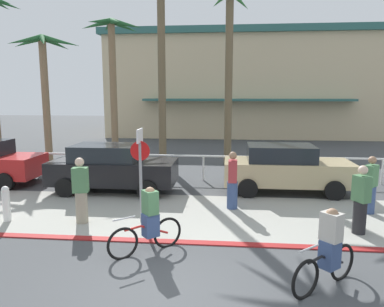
{
  "coord_description": "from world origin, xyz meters",
  "views": [
    {
      "loc": [
        0.97,
        -5.95,
        3.48
      ],
      "look_at": [
        -0.21,
        6.0,
        1.51
      ],
      "focal_mm": 34.41,
      "sensor_mm": 36.0,
      "label": 1
    }
  ],
  "objects_px": {
    "cyclist_red_0": "(149,222)",
    "car_tan_2": "(285,168)",
    "pedestrian_0": "(232,183)",
    "palm_tree_2": "(44,68)",
    "cyclist_black_1": "(328,250)",
    "pedestrian_1": "(81,193)",
    "pedestrian_3": "(361,203)",
    "palm_tree_3": "(113,57)",
    "palm_tree_5": "(230,40)",
    "palm_tree_4": "(160,6)",
    "car_black_1": "(112,168)",
    "bollard_3": "(6,203)",
    "pedestrian_2": "(370,187)",
    "stop_sign_bike_lane": "(140,162)"
  },
  "relations": [
    {
      "from": "cyclist_black_1",
      "to": "pedestrian_1",
      "type": "xyz_separation_m",
      "value": [
        -5.73,
        2.76,
        0.15
      ]
    },
    {
      "from": "palm_tree_4",
      "to": "pedestrian_1",
      "type": "distance_m",
      "value": 10.55
    },
    {
      "from": "palm_tree_2",
      "to": "pedestrian_3",
      "type": "height_order",
      "value": "palm_tree_2"
    },
    {
      "from": "palm_tree_5",
      "to": "pedestrian_1",
      "type": "relative_size",
      "value": 4.58
    },
    {
      "from": "palm_tree_3",
      "to": "palm_tree_4",
      "type": "xyz_separation_m",
      "value": [
        2.78,
        -1.57,
        2.07
      ]
    },
    {
      "from": "palm_tree_4",
      "to": "pedestrian_3",
      "type": "distance_m",
      "value": 12.43
    },
    {
      "from": "car_tan_2",
      "to": "pedestrian_0",
      "type": "relative_size",
      "value": 2.49
    },
    {
      "from": "stop_sign_bike_lane",
      "to": "bollard_3",
      "type": "height_order",
      "value": "stop_sign_bike_lane"
    },
    {
      "from": "bollard_3",
      "to": "pedestrian_3",
      "type": "distance_m",
      "value": 9.28
    },
    {
      "from": "palm_tree_4",
      "to": "car_black_1",
      "type": "bearing_deg",
      "value": -100.18
    },
    {
      "from": "bollard_3",
      "to": "palm_tree_4",
      "type": "height_order",
      "value": "palm_tree_4"
    },
    {
      "from": "palm_tree_2",
      "to": "cyclist_black_1",
      "type": "relative_size",
      "value": 4.2
    },
    {
      "from": "bollard_3",
      "to": "pedestrian_0",
      "type": "xyz_separation_m",
      "value": [
        6.14,
        1.74,
        0.31
      ]
    },
    {
      "from": "palm_tree_3",
      "to": "stop_sign_bike_lane",
      "type": "bearing_deg",
      "value": -69.09
    },
    {
      "from": "palm_tree_4",
      "to": "cyclist_red_0",
      "type": "height_order",
      "value": "palm_tree_4"
    },
    {
      "from": "bollard_3",
      "to": "car_tan_2",
      "type": "height_order",
      "value": "car_tan_2"
    },
    {
      "from": "palm_tree_4",
      "to": "cyclist_red_0",
      "type": "relative_size",
      "value": 6.66
    },
    {
      "from": "palm_tree_2",
      "to": "pedestrian_1",
      "type": "xyz_separation_m",
      "value": [
        5.12,
        -8.43,
        -3.85
      ]
    },
    {
      "from": "stop_sign_bike_lane",
      "to": "cyclist_black_1",
      "type": "bearing_deg",
      "value": -35.59
    },
    {
      "from": "pedestrian_1",
      "to": "pedestrian_2",
      "type": "relative_size",
      "value": 1.06
    },
    {
      "from": "palm_tree_2",
      "to": "pedestrian_2",
      "type": "height_order",
      "value": "palm_tree_2"
    },
    {
      "from": "palm_tree_5",
      "to": "car_black_1",
      "type": "distance_m",
      "value": 8.47
    },
    {
      "from": "stop_sign_bike_lane",
      "to": "cyclist_black_1",
      "type": "height_order",
      "value": "stop_sign_bike_lane"
    },
    {
      "from": "car_black_1",
      "to": "pedestrian_1",
      "type": "distance_m",
      "value": 3.27
    },
    {
      "from": "car_tan_2",
      "to": "pedestrian_1",
      "type": "distance_m",
      "value": 7.04
    },
    {
      "from": "car_black_1",
      "to": "palm_tree_4",
      "type": "bearing_deg",
      "value": 79.82
    },
    {
      "from": "cyclist_red_0",
      "to": "pedestrian_0",
      "type": "height_order",
      "value": "pedestrian_0"
    },
    {
      "from": "palm_tree_3",
      "to": "palm_tree_5",
      "type": "height_order",
      "value": "palm_tree_5"
    },
    {
      "from": "stop_sign_bike_lane",
      "to": "car_tan_2",
      "type": "relative_size",
      "value": 0.58
    },
    {
      "from": "bollard_3",
      "to": "palm_tree_2",
      "type": "xyz_separation_m",
      "value": [
        -3.04,
        8.52,
        4.18
      ]
    },
    {
      "from": "palm_tree_3",
      "to": "pedestrian_1",
      "type": "xyz_separation_m",
      "value": [
        2.08,
        -9.8,
        -4.5
      ]
    },
    {
      "from": "bollard_3",
      "to": "pedestrian_3",
      "type": "height_order",
      "value": "pedestrian_3"
    },
    {
      "from": "pedestrian_2",
      "to": "stop_sign_bike_lane",
      "type": "bearing_deg",
      "value": -167.71
    },
    {
      "from": "palm_tree_3",
      "to": "palm_tree_5",
      "type": "distance_m",
      "value": 6.13
    },
    {
      "from": "pedestrian_1",
      "to": "pedestrian_3",
      "type": "distance_m",
      "value": 7.19
    },
    {
      "from": "palm_tree_2",
      "to": "pedestrian_3",
      "type": "bearing_deg",
      "value": -34.61
    },
    {
      "from": "stop_sign_bike_lane",
      "to": "car_black_1",
      "type": "bearing_deg",
      "value": 120.12
    },
    {
      "from": "pedestrian_0",
      "to": "stop_sign_bike_lane",
      "type": "bearing_deg",
      "value": -149.41
    },
    {
      "from": "cyclist_black_1",
      "to": "car_tan_2",
      "type": "bearing_deg",
      "value": 88.15
    },
    {
      "from": "palm_tree_4",
      "to": "car_black_1",
      "type": "height_order",
      "value": "palm_tree_4"
    },
    {
      "from": "cyclist_black_1",
      "to": "pedestrian_1",
      "type": "relative_size",
      "value": 0.83
    },
    {
      "from": "car_black_1",
      "to": "pedestrian_0",
      "type": "bearing_deg",
      "value": -20.84
    },
    {
      "from": "palm_tree_3",
      "to": "cyclist_black_1",
      "type": "bearing_deg",
      "value": -58.16
    },
    {
      "from": "palm_tree_5",
      "to": "palm_tree_2",
      "type": "bearing_deg",
      "value": -178.5
    },
    {
      "from": "stop_sign_bike_lane",
      "to": "pedestrian_3",
      "type": "height_order",
      "value": "stop_sign_bike_lane"
    },
    {
      "from": "palm_tree_2",
      "to": "pedestrian_3",
      "type": "xyz_separation_m",
      "value": [
        12.31,
        -8.5,
        -3.88
      ]
    },
    {
      "from": "car_tan_2",
      "to": "pedestrian_1",
      "type": "xyz_separation_m",
      "value": [
        -5.94,
        -3.78,
        -0.03
      ]
    },
    {
      "from": "cyclist_red_0",
      "to": "car_tan_2",
      "type": "bearing_deg",
      "value": 55.17
    },
    {
      "from": "bollard_3",
      "to": "pedestrian_2",
      "type": "xyz_separation_m",
      "value": [
        10.11,
        1.69,
        0.27
      ]
    },
    {
      "from": "stop_sign_bike_lane",
      "to": "pedestrian_0",
      "type": "xyz_separation_m",
      "value": [
        2.46,
        1.46,
        -0.86
      ]
    }
  ]
}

